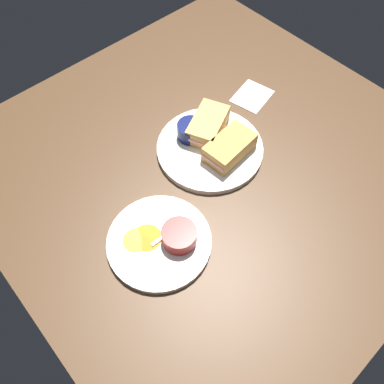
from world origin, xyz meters
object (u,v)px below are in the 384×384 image
object	(u,v)px
ramekin_dark_sauce	(190,131)
spoon_by_gravy_ramekin	(176,226)
ramekin_light_gravy	(179,236)
sandwich_half_far	(208,125)
spoon_by_dark_ramekin	(206,147)
plate_sandwich_main	(210,149)
plate_chips_companion	(159,242)
sandwich_half_near	(230,147)

from	to	relation	value
ramekin_dark_sauce	spoon_by_gravy_ramekin	world-z (taller)	ramekin_dark_sauce
spoon_by_gravy_ramekin	ramekin_light_gravy	bearing A→B (deg)	63.27
sandwich_half_far	spoon_by_dark_ramekin	world-z (taller)	sandwich_half_far
ramekin_dark_sauce	spoon_by_gravy_ramekin	xyz separation A→B (cm)	(20.19, 17.72, -1.90)
plate_sandwich_main	plate_chips_companion	distance (cm)	29.09
ramekin_light_gravy	spoon_by_dark_ramekin	bearing A→B (deg)	-145.79
spoon_by_dark_ramekin	plate_sandwich_main	bearing A→B (deg)	153.73
ramekin_dark_sauce	plate_chips_companion	distance (cm)	30.87
sandwich_half_near	spoon_by_dark_ramekin	bearing A→B (deg)	-59.97
plate_sandwich_main	ramekin_dark_sauce	distance (cm)	6.92
spoon_by_dark_ramekin	spoon_by_gravy_ramekin	size ratio (longest dim) A/B	1.01
spoon_by_dark_ramekin	spoon_by_gravy_ramekin	bearing A→B (deg)	30.50
sandwich_half_far	spoon_by_gravy_ramekin	bearing A→B (deg)	32.61
sandwich_half_far	plate_chips_companion	xyz separation A→B (cm)	(29.80, 15.83, -3.20)
ramekin_dark_sauce	plate_sandwich_main	bearing A→B (deg)	104.22
ramekin_dark_sauce	ramekin_light_gravy	bearing A→B (deg)	43.57
sandwich_half_far	ramekin_light_gravy	distance (cm)	32.30
sandwich_half_far	spoon_by_dark_ramekin	distance (cm)	5.92
sandwich_half_near	spoon_by_gravy_ramekin	xyz separation A→B (cm)	(23.78, 6.89, -2.04)
spoon_by_dark_ramekin	plate_chips_companion	bearing A→B (deg)	25.31
sandwich_half_near	ramekin_light_gravy	bearing A→B (deg)	21.13
sandwich_half_far	ramekin_light_gravy	size ratio (longest dim) A/B	1.93
sandwich_half_near	ramekin_dark_sauce	distance (cm)	11.41
plate_chips_companion	ramekin_light_gravy	distance (cm)	5.40
plate_sandwich_main	ramekin_light_gravy	world-z (taller)	ramekin_light_gravy
sandwich_half_near	spoon_by_dark_ramekin	world-z (taller)	sandwich_half_near
ramekin_light_gravy	spoon_by_gravy_ramekin	xyz separation A→B (cm)	(-1.44, -2.86, -1.72)
sandwich_half_near	ramekin_light_gravy	size ratio (longest dim) A/B	1.78
plate_sandwich_main	ramekin_light_gravy	size ratio (longest dim) A/B	3.54
sandwich_half_near	ramekin_light_gravy	world-z (taller)	sandwich_half_near
ramekin_light_gravy	spoon_by_gravy_ramekin	bearing A→B (deg)	-116.73
spoon_by_gravy_ramekin	plate_chips_companion	bearing A→B (deg)	-0.75
ramekin_dark_sauce	spoon_by_gravy_ramekin	distance (cm)	26.93
plate_sandwich_main	sandwich_half_far	world-z (taller)	sandwich_half_far
sandwich_half_near	sandwich_half_far	xyz separation A→B (cm)	(-1.07, -9.01, 0.00)
spoon_by_dark_ramekin	plate_chips_companion	distance (cm)	28.41
plate_sandwich_main	sandwich_half_far	xyz separation A→B (cm)	(-3.14, -4.20, 3.20)
spoon_by_gravy_ramekin	spoon_by_dark_ramekin	bearing A→B (deg)	-149.50
ramekin_light_gravy	sandwich_half_far	bearing A→B (deg)	-144.49
ramekin_dark_sauce	plate_chips_companion	world-z (taller)	ramekin_dark_sauce
spoon_by_dark_ramekin	ramekin_light_gravy	xyz separation A→B (cm)	(22.15, 15.06, 1.72)
sandwich_half_far	spoon_by_dark_ramekin	size ratio (longest dim) A/B	1.51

